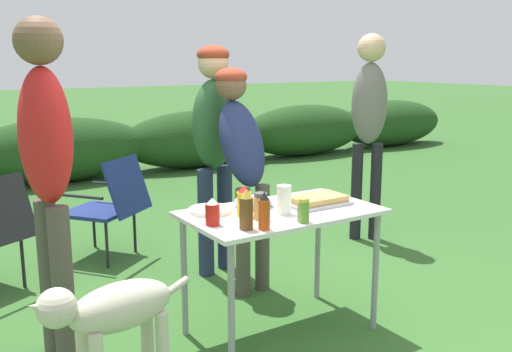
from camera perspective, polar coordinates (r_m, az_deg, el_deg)
ground_plane at (r=3.51m, az=2.45°, el=-15.20°), size 60.00×60.00×0.00m
shrub_hedge at (r=7.86m, az=-18.95°, el=2.47°), size 14.40×0.90×0.84m
folding_table at (r=3.27m, az=2.55°, el=-4.76°), size 1.10×0.64×0.74m
food_tray at (r=3.38m, az=6.06°, el=-2.45°), size 0.37×0.25×0.06m
plate_stack at (r=3.20m, az=-4.61°, el=-3.44°), size 0.24×0.24×0.03m
mixing_bowl at (r=3.32m, az=-0.21°, el=-2.54°), size 0.23×0.23×0.06m
paper_cup_stack at (r=3.16m, az=2.82°, el=-2.38°), size 0.08×0.08×0.16m
spice_jar at (r=3.04m, az=0.45°, el=-3.07°), size 0.07×0.07×0.15m
mustard_bottle at (r=3.10m, az=-1.23°, el=-2.57°), size 0.08×0.08×0.17m
relish_jar at (r=3.01m, az=4.76°, el=-3.45°), size 0.07×0.07×0.13m
beer_bottle at (r=2.86m, az=-1.00°, el=-3.44°), size 0.07×0.07×0.21m
ketchup_bottle at (r=2.95m, az=-4.37°, el=-3.63°), size 0.08×0.08×0.14m
hot_sauce_bottle at (r=2.86m, az=0.83°, el=-3.58°), size 0.06×0.06×0.20m
standing_person_with_beanie at (r=3.85m, az=-1.40°, el=2.51°), size 0.36×0.47×1.53m
standing_person_in_gray_fleece at (r=4.16m, az=-4.20°, el=4.19°), size 0.42×0.35×1.68m
standing_person_in_navy_coat at (r=3.06m, az=-20.18°, el=1.76°), size 0.29×0.37×1.79m
standing_person_in_red_jacket at (r=5.03m, az=11.24°, el=6.16°), size 0.38×0.35×1.80m
dog at (r=2.74m, az=-14.17°, el=-13.37°), size 0.80×0.29×0.64m
camp_chair_green_behind_table at (r=4.67m, az=-14.41°, el=-2.57°), size 0.73×0.75×0.83m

